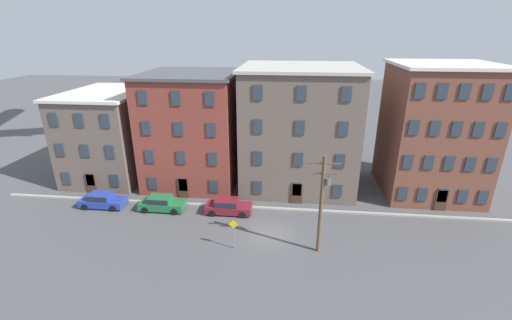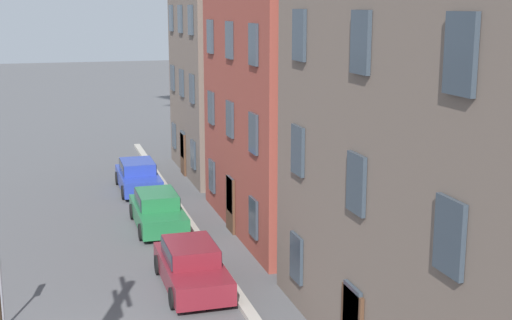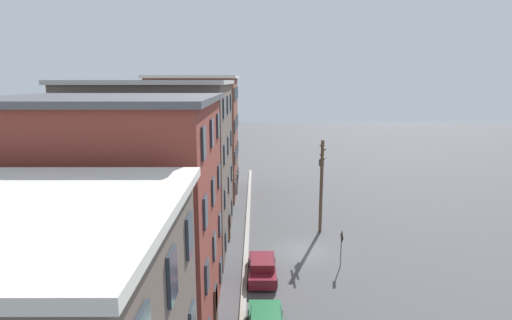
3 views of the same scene
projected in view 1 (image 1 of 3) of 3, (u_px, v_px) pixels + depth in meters
ground_plane at (269, 234)px, 29.68m from camera, size 200.00×200.00×0.00m
kerb_strip at (272, 208)px, 33.83m from camera, size 56.00×0.36×0.16m
apartment_corner at (113, 133)px, 40.74m from camera, size 8.72×12.06×10.06m
apartment_midblock at (194, 128)px, 38.70m from camera, size 10.32×10.74×12.35m
apartment_far at (299, 127)px, 37.75m from camera, size 12.49×11.50×13.12m
apartment_annex at (434, 131)px, 35.42m from camera, size 9.76×9.66×13.61m
car_blue at (102, 200)px, 34.08m from camera, size 4.40×1.92×1.43m
car_green at (162, 203)px, 33.49m from camera, size 4.40×1.92×1.43m
car_maroon at (228, 206)px, 32.92m from camera, size 4.40×1.92×1.43m
caution_sign at (233, 229)px, 27.15m from camera, size 0.91×0.08×2.74m
utility_pole at (322, 200)px, 25.86m from camera, size 2.40×0.44×8.15m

